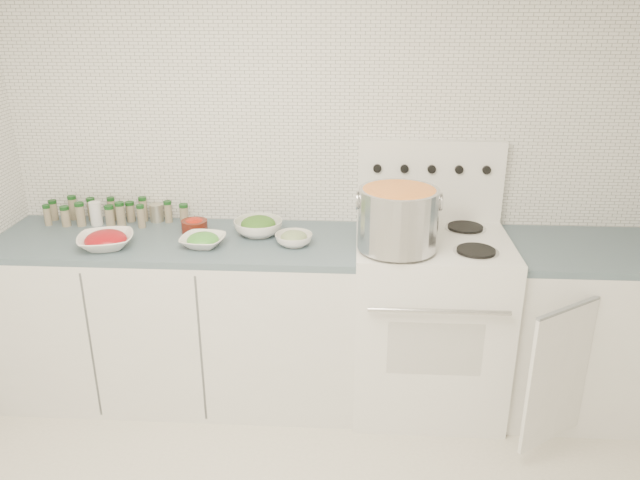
# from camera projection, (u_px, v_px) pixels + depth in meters

# --- Properties ---
(room_walls) EXTENTS (3.54, 3.04, 2.52)m
(room_walls) POSITION_uv_depth(u_px,v_px,m) (324.00, 180.00, 1.79)
(room_walls) COLOR white
(room_walls) RESTS_ON ground
(counter_left) EXTENTS (1.85, 0.62, 0.90)m
(counter_left) POSITION_uv_depth(u_px,v_px,m) (182.00, 317.00, 3.34)
(counter_left) COLOR white
(counter_left) RESTS_ON ground
(stove) EXTENTS (0.76, 0.70, 1.36)m
(stove) POSITION_uv_depth(u_px,v_px,m) (428.00, 316.00, 3.25)
(stove) COLOR white
(stove) RESTS_ON ground
(counter_right) EXTENTS (0.89, 0.86, 0.90)m
(counter_right) POSITION_uv_depth(u_px,v_px,m) (587.00, 329.00, 3.22)
(counter_right) COLOR white
(counter_right) RESTS_ON ground
(stock_pot) EXTENTS (0.39, 0.37, 0.29)m
(stock_pot) POSITION_uv_depth(u_px,v_px,m) (398.00, 216.00, 2.89)
(stock_pot) COLOR silver
(stock_pot) RESTS_ON stove
(bowl_tomato) EXTENTS (0.33, 0.33, 0.09)m
(bowl_tomato) POSITION_uv_depth(u_px,v_px,m) (106.00, 240.00, 3.05)
(bowl_tomato) COLOR white
(bowl_tomato) RESTS_ON counter_left
(bowl_snowpea) EXTENTS (0.24, 0.24, 0.07)m
(bowl_snowpea) POSITION_uv_depth(u_px,v_px,m) (203.00, 240.00, 3.07)
(bowl_snowpea) COLOR white
(bowl_snowpea) RESTS_ON counter_left
(bowl_broccoli) EXTENTS (0.32, 0.32, 0.10)m
(bowl_broccoli) POSITION_uv_depth(u_px,v_px,m) (258.00, 226.00, 3.21)
(bowl_broccoli) COLOR white
(bowl_broccoli) RESTS_ON counter_left
(bowl_zucchini) EXTENTS (0.22, 0.22, 0.07)m
(bowl_zucchini) POSITION_uv_depth(u_px,v_px,m) (294.00, 238.00, 3.08)
(bowl_zucchini) COLOR white
(bowl_zucchini) RESTS_ON counter_left
(bowl_pepper) EXTENTS (0.14, 0.14, 0.08)m
(bowl_pepper) POSITION_uv_depth(u_px,v_px,m) (194.00, 225.00, 3.24)
(bowl_pepper) COLOR #53180E
(bowl_pepper) RESTS_ON counter_left
(salt_canister) EXTENTS (0.07, 0.07, 0.13)m
(salt_canister) POSITION_uv_depth(u_px,v_px,m) (96.00, 214.00, 3.35)
(salt_canister) COLOR white
(salt_canister) RESTS_ON counter_left
(tin_can) EXTENTS (0.09, 0.09, 0.10)m
(tin_can) POSITION_uv_depth(u_px,v_px,m) (157.00, 213.00, 3.41)
(tin_can) COLOR #B8B19C
(tin_can) RESTS_ON counter_left
(spice_cluster) EXTENTS (0.78, 0.16, 0.14)m
(spice_cluster) POSITION_uv_depth(u_px,v_px,m) (109.00, 212.00, 3.37)
(spice_cluster) COLOR gray
(spice_cluster) RESTS_ON counter_left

